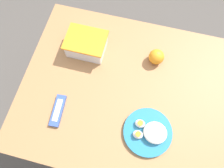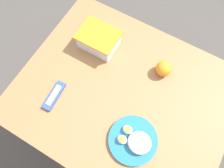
# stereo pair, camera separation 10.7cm
# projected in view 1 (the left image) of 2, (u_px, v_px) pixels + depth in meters

# --- Properties ---
(ground_plane) EXTENTS (10.00, 10.00, 0.00)m
(ground_plane) POSITION_uv_depth(u_px,v_px,m) (120.00, 121.00, 1.80)
(ground_plane) COLOR #4C4742
(table) EXTENTS (1.05, 0.86, 0.76)m
(table) POSITION_uv_depth(u_px,v_px,m) (125.00, 96.00, 1.18)
(table) COLOR #996B42
(table) RESTS_ON ground_plane
(food_container) EXTENTS (0.20, 0.16, 0.10)m
(food_container) POSITION_uv_depth(u_px,v_px,m) (87.00, 45.00, 1.14)
(food_container) COLOR white
(food_container) RESTS_ON table
(orange_fruit) EXTENTS (0.08, 0.08, 0.08)m
(orange_fruit) POSITION_uv_depth(u_px,v_px,m) (156.00, 57.00, 1.11)
(orange_fruit) COLOR orange
(orange_fruit) RESTS_ON table
(rice_plate) EXTENTS (0.23, 0.23, 0.06)m
(rice_plate) POSITION_uv_depth(u_px,v_px,m) (149.00, 132.00, 1.00)
(rice_plate) COLOR teal
(rice_plate) RESTS_ON table
(candy_bar) EXTENTS (0.05, 0.16, 0.02)m
(candy_bar) POSITION_uv_depth(u_px,v_px,m) (58.00, 111.00, 1.04)
(candy_bar) COLOR #334C9E
(candy_bar) RESTS_ON table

